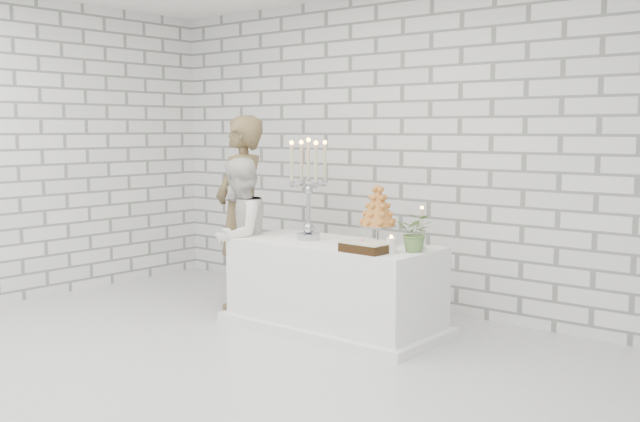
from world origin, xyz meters
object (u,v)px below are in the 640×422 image
(candelabra, at_px, (308,189))
(croquembouche, at_px, (378,214))
(bride, at_px, (239,237))
(groom, at_px, (241,212))
(cake_table, at_px, (334,286))

(candelabra, height_order, croquembouche, candelabra)
(bride, xyz_separation_m, croquembouche, (1.33, 0.31, 0.28))
(groom, relative_size, candelabra, 2.08)
(cake_table, relative_size, candelabra, 2.05)
(bride, relative_size, croquembouche, 2.84)
(bride, distance_m, croquembouche, 1.39)
(bride, xyz_separation_m, candelabra, (0.71, 0.15, 0.47))
(cake_table, xyz_separation_m, candelabra, (-0.27, -0.01, 0.81))
(cake_table, bearing_deg, groom, 176.46)
(groom, bearing_deg, candelabra, 66.96)
(cake_table, bearing_deg, croquembouche, 24.56)
(groom, height_order, candelabra, groom)
(croquembouche, bearing_deg, bride, -166.69)
(bride, bearing_deg, candelabra, 83.60)
(cake_table, distance_m, groom, 1.31)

